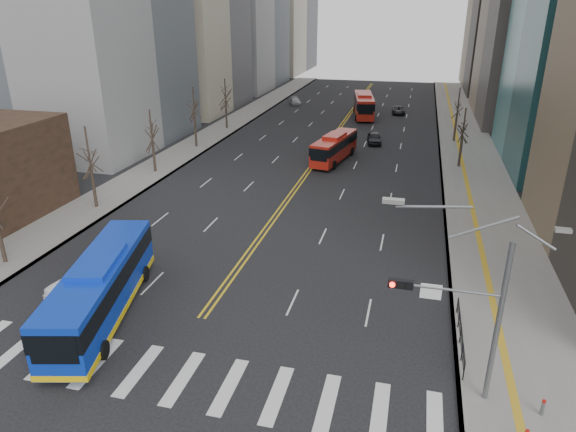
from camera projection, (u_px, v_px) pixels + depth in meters
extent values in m
plane|color=black|center=(161.00, 374.00, 25.12)|extent=(220.00, 220.00, 0.00)
cube|color=gray|center=(469.00, 156.00, 61.49)|extent=(7.00, 130.00, 0.15)
cube|color=gray|center=(205.00, 139.00, 69.21)|extent=(5.00, 130.00, 0.15)
cube|color=silver|center=(18.00, 348.00, 27.00)|extent=(0.70, 4.00, 0.01)
cube|color=silver|center=(56.00, 355.00, 26.46)|extent=(0.70, 4.00, 0.01)
cube|color=silver|center=(97.00, 363.00, 25.93)|extent=(0.70, 4.00, 0.01)
cube|color=silver|center=(139.00, 370.00, 25.39)|extent=(0.70, 4.00, 0.01)
cube|color=silver|center=(183.00, 378.00, 24.85)|extent=(0.70, 4.00, 0.01)
cube|color=silver|center=(229.00, 386.00, 24.32)|extent=(0.70, 4.00, 0.01)
cube|color=silver|center=(277.00, 395.00, 23.78)|extent=(0.70, 4.00, 0.01)
cube|color=silver|center=(327.00, 404.00, 23.24)|extent=(0.70, 4.00, 0.01)
cube|color=silver|center=(380.00, 413.00, 22.71)|extent=(0.70, 4.00, 0.01)
cube|color=silver|center=(435.00, 423.00, 22.17)|extent=(0.70, 4.00, 0.01)
cube|color=gold|center=(337.00, 130.00, 74.50)|extent=(0.15, 100.00, 0.01)
cube|color=gold|center=(339.00, 130.00, 74.41)|extent=(0.15, 100.00, 0.01)
cylinder|color=slate|center=(498.00, 326.00, 21.95)|extent=(0.24, 0.24, 8.00)
cylinder|color=slate|center=(447.00, 289.00, 21.89)|extent=(4.50, 0.12, 0.12)
cube|color=black|center=(401.00, 284.00, 22.33)|extent=(1.10, 0.28, 0.38)
cylinder|color=#FF190C|center=(392.00, 285.00, 22.27)|extent=(0.24, 0.08, 0.24)
cylinder|color=black|center=(400.00, 286.00, 22.19)|extent=(0.24, 0.08, 0.24)
cylinder|color=black|center=(409.00, 287.00, 22.11)|extent=(0.24, 0.08, 0.24)
cube|color=silver|center=(431.00, 292.00, 22.11)|extent=(0.90, 0.06, 0.70)
cube|color=#999993|center=(393.00, 201.00, 21.03)|extent=(0.90, 0.35, 0.18)
cube|color=black|center=(462.00, 327.00, 26.82)|extent=(0.04, 6.00, 0.04)
cylinder|color=black|center=(464.00, 371.00, 24.32)|extent=(0.06, 0.06, 1.00)
cylinder|color=black|center=(462.00, 352.00, 25.67)|extent=(0.06, 0.06, 1.00)
cylinder|color=black|center=(460.00, 335.00, 27.01)|extent=(0.06, 0.06, 1.00)
cylinder|color=black|center=(459.00, 319.00, 28.36)|extent=(0.06, 0.06, 1.00)
cylinder|color=black|center=(457.00, 305.00, 29.70)|extent=(0.06, 0.06, 1.00)
cylinder|color=#B2140F|center=(527.00, 431.00, 20.60)|extent=(0.17, 0.17, 0.10)
cylinder|color=slate|center=(543.00, 408.00, 22.31)|extent=(0.16, 0.16, 0.70)
cylinder|color=#B2140F|center=(544.00, 401.00, 22.16)|extent=(0.17, 0.17, 0.10)
cylinder|color=black|center=(0.00, 239.00, 35.22)|extent=(0.28, 0.28, 3.75)
cylinder|color=black|center=(94.00, 187.00, 45.06)|extent=(0.28, 0.28, 3.90)
cylinder|color=black|center=(154.00, 156.00, 54.98)|extent=(0.28, 0.28, 3.60)
cylinder|color=black|center=(196.00, 132.00, 64.77)|extent=(0.28, 0.28, 4.00)
cylinder|color=black|center=(226.00, 116.00, 74.68)|extent=(0.28, 0.28, 3.80)
cylinder|color=black|center=(460.00, 152.00, 56.71)|extent=(0.28, 0.28, 3.50)
cylinder|color=black|center=(455.00, 128.00, 67.42)|extent=(0.28, 0.28, 3.75)
cube|color=#0C33C1|center=(101.00, 287.00, 29.28)|extent=(5.57, 12.82, 3.00)
cube|color=black|center=(100.00, 278.00, 29.06)|extent=(5.63, 12.85, 1.07)
cube|color=#0C33C1|center=(97.00, 262.00, 28.67)|extent=(3.09, 4.77, 0.40)
cube|color=yellow|center=(104.00, 306.00, 29.77)|extent=(5.63, 12.85, 0.35)
cylinder|color=black|center=(52.00, 350.00, 26.08)|extent=(0.53, 1.04, 1.00)
cylinder|color=black|center=(104.00, 350.00, 26.07)|extent=(0.53, 1.04, 1.00)
cylinder|color=black|center=(105.00, 274.00, 33.51)|extent=(0.53, 1.04, 1.00)
cylinder|color=black|center=(145.00, 274.00, 33.50)|extent=(0.53, 1.04, 1.00)
cube|color=#B51E13|center=(334.00, 147.00, 59.08)|extent=(3.98, 10.15, 2.53)
cube|color=black|center=(334.00, 143.00, 58.89)|extent=(4.04, 10.18, 0.92)
cube|color=#B51E13|center=(335.00, 136.00, 58.57)|extent=(2.39, 3.73, 0.40)
cylinder|color=black|center=(315.00, 163.00, 57.27)|extent=(0.47, 1.04, 1.00)
cylinder|color=black|center=(334.00, 165.00, 56.41)|extent=(0.47, 1.04, 1.00)
cylinder|color=black|center=(334.00, 149.00, 62.61)|extent=(0.47, 1.04, 1.00)
cylinder|color=black|center=(352.00, 151.00, 61.75)|extent=(0.47, 1.04, 1.00)
cube|color=#B51E13|center=(364.00, 105.00, 83.09)|extent=(4.53, 11.97, 3.05)
cube|color=black|center=(364.00, 101.00, 82.86)|extent=(4.59, 12.00, 1.09)
cube|color=#B51E13|center=(364.00, 95.00, 82.47)|extent=(2.77, 4.38, 0.40)
cylinder|color=black|center=(356.00, 118.00, 80.26)|extent=(0.46, 1.04, 1.00)
cylinder|color=black|center=(373.00, 118.00, 80.05)|extent=(0.46, 1.04, 1.00)
cylinder|color=black|center=(354.00, 109.00, 87.16)|extent=(0.46, 1.04, 1.00)
cylinder|color=black|center=(370.00, 109.00, 86.95)|extent=(0.46, 1.04, 1.00)
imported|color=silver|center=(83.00, 281.00, 32.11)|extent=(3.30, 4.84, 1.51)
imported|color=black|center=(374.00, 138.00, 67.05)|extent=(2.33, 4.46, 1.45)
imported|color=#ADACB2|center=(295.00, 101.00, 93.96)|extent=(3.12, 4.54, 1.22)
imported|color=black|center=(398.00, 110.00, 85.56)|extent=(2.34, 4.56, 1.23)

